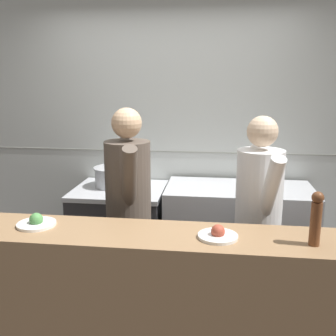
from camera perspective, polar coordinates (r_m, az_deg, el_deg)
The scene contains 11 objects.
wall_back_tiled at distance 3.87m, azimuth 0.33°, elevation 4.66°, with size 8.00×0.06×2.60m.
oven_range at distance 3.79m, azimuth -6.92°, elevation -9.22°, with size 0.83×0.71×0.86m.
prep_counter at distance 3.68m, azimuth 10.06°, elevation -9.69°, with size 1.30×0.65×0.91m.
pass_counter at distance 2.54m, azimuth 1.28°, elevation -19.84°, with size 2.88×0.45×0.97m.
stock_pot at distance 3.70m, azimuth -8.01°, elevation -1.20°, with size 0.35×0.35×0.19m.
mixing_bowl_steel at distance 3.59m, azimuth 12.79°, elevation -2.06°, with size 0.23×0.23×0.07m.
plated_dish_main at distance 2.57m, azimuth -18.55°, elevation -7.50°, with size 0.24×0.24×0.08m.
plated_dish_appetiser at distance 2.28m, azimuth 7.25°, elevation -9.55°, with size 0.23×0.23×0.08m.
pepper_mill at distance 2.26m, azimuth 20.69°, elevation -6.75°, with size 0.06×0.06×0.30m.
chef_head_cook at distance 2.96m, azimuth -5.74°, elevation -5.60°, with size 0.42×0.72×1.65m.
chef_sous at distance 2.89m, azimuth 12.92°, elevation -6.85°, with size 0.40×0.70×1.61m.
Camera 1 is at (0.47, -2.28, 1.86)m, focal length 42.00 mm.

